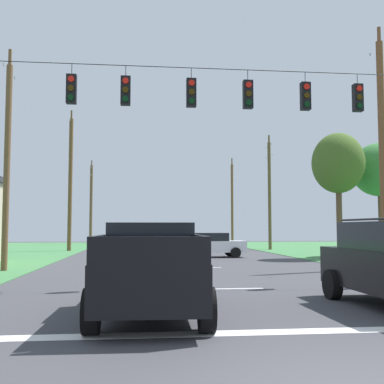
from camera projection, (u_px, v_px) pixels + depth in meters
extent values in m
cube|color=white|center=(280.00, 332.00, 8.44)|extent=(13.21, 0.45, 0.01)
cube|color=white|center=(222.00, 289.00, 14.38)|extent=(2.50, 0.15, 0.01)
cube|color=white|center=(194.00, 268.00, 21.96)|extent=(2.50, 0.15, 0.01)
cube|color=white|center=(181.00, 258.00, 29.14)|extent=(2.50, 0.15, 0.01)
cube|color=white|center=(173.00, 252.00, 36.17)|extent=(2.50, 0.15, 0.01)
cube|color=white|center=(169.00, 249.00, 41.21)|extent=(2.50, 0.15, 0.01)
cylinder|color=black|center=(220.00, 69.00, 15.94)|extent=(15.28, 0.02, 0.02)
cylinder|color=black|center=(72.00, 69.00, 15.41)|extent=(0.02, 0.02, 0.37)
cube|color=black|center=(71.00, 89.00, 15.36)|extent=(0.32, 0.24, 0.95)
cylinder|color=red|center=(71.00, 79.00, 15.24)|extent=(0.20, 0.04, 0.20)
cylinder|color=#352203|center=(71.00, 88.00, 15.22)|extent=(0.20, 0.04, 0.20)
cylinder|color=black|center=(71.00, 97.00, 15.20)|extent=(0.20, 0.04, 0.20)
cylinder|color=black|center=(126.00, 71.00, 15.59)|extent=(0.02, 0.02, 0.37)
cube|color=black|center=(126.00, 91.00, 15.54)|extent=(0.32, 0.24, 0.95)
cylinder|color=red|center=(126.00, 81.00, 15.43)|extent=(0.20, 0.04, 0.20)
cylinder|color=#352203|center=(125.00, 90.00, 15.40)|extent=(0.20, 0.04, 0.20)
cylinder|color=black|center=(125.00, 99.00, 15.38)|extent=(0.20, 0.04, 0.20)
cylinder|color=black|center=(191.00, 73.00, 15.82)|extent=(0.02, 0.02, 0.37)
cube|color=black|center=(191.00, 93.00, 15.77)|extent=(0.32, 0.24, 0.95)
cylinder|color=red|center=(192.00, 83.00, 15.66)|extent=(0.20, 0.04, 0.20)
cylinder|color=#352203|center=(192.00, 92.00, 15.63)|extent=(0.20, 0.04, 0.20)
cylinder|color=black|center=(192.00, 101.00, 15.61)|extent=(0.20, 0.04, 0.20)
cylinder|color=black|center=(248.00, 75.00, 16.03)|extent=(0.02, 0.02, 0.37)
cube|color=black|center=(248.00, 95.00, 15.98)|extent=(0.32, 0.24, 0.95)
cylinder|color=red|center=(249.00, 85.00, 15.86)|extent=(0.20, 0.04, 0.20)
cylinder|color=#352203|center=(249.00, 94.00, 15.84)|extent=(0.20, 0.04, 0.20)
cylinder|color=black|center=(249.00, 102.00, 15.82)|extent=(0.20, 0.04, 0.20)
cylinder|color=black|center=(305.00, 77.00, 16.24)|extent=(0.02, 0.02, 0.37)
cube|color=black|center=(305.00, 96.00, 16.19)|extent=(0.32, 0.24, 0.95)
cylinder|color=red|center=(307.00, 87.00, 16.08)|extent=(0.20, 0.04, 0.20)
cylinder|color=#352203|center=(307.00, 95.00, 16.05)|extent=(0.20, 0.04, 0.20)
cylinder|color=black|center=(307.00, 104.00, 16.03)|extent=(0.20, 0.04, 0.20)
cylinder|color=black|center=(357.00, 79.00, 16.44)|extent=(0.02, 0.02, 0.37)
cube|color=black|center=(358.00, 98.00, 16.39)|extent=(0.32, 0.24, 0.95)
cylinder|color=red|center=(359.00, 88.00, 16.28)|extent=(0.20, 0.04, 0.20)
cylinder|color=#352203|center=(360.00, 97.00, 16.25)|extent=(0.20, 0.04, 0.20)
cylinder|color=black|center=(360.00, 106.00, 16.23)|extent=(0.20, 0.04, 0.20)
cube|color=black|center=(150.00, 275.00, 10.16)|extent=(2.14, 5.45, 0.85)
cube|color=black|center=(151.00, 238.00, 10.87)|extent=(1.90, 1.95, 0.70)
cube|color=black|center=(99.00, 248.00, 8.79)|extent=(0.16, 2.38, 0.45)
cube|color=black|center=(200.00, 247.00, 8.95)|extent=(0.16, 2.38, 0.45)
cube|color=black|center=(150.00, 251.00, 7.58)|extent=(1.96, 0.15, 0.45)
cylinder|color=black|center=(110.00, 286.00, 11.88)|extent=(0.30, 0.81, 0.80)
cylinder|color=black|center=(190.00, 285.00, 12.04)|extent=(0.30, 0.81, 0.80)
cylinder|color=black|center=(91.00, 311.00, 8.23)|extent=(0.30, 0.81, 0.80)
cylinder|color=black|center=(207.00, 310.00, 8.39)|extent=(0.30, 0.81, 0.80)
cylinder|color=black|center=(369.00, 219.00, 10.72)|extent=(0.09, 2.72, 0.05)
cylinder|color=black|center=(332.00, 284.00, 12.34)|extent=(0.27, 0.76, 0.76)
cube|color=silver|center=(210.00, 246.00, 29.87)|extent=(4.34, 1.90, 0.70)
cube|color=black|center=(210.00, 237.00, 29.92)|extent=(2.14, 1.67, 0.50)
cylinder|color=black|center=(190.00, 253.00, 28.77)|extent=(0.65, 0.24, 0.64)
cylinder|color=black|center=(186.00, 251.00, 30.55)|extent=(0.65, 0.24, 0.64)
cylinder|color=black|center=(236.00, 253.00, 29.14)|extent=(0.65, 0.24, 0.64)
cylinder|color=black|center=(229.00, 251.00, 30.92)|extent=(0.65, 0.24, 0.64)
cylinder|color=brown|center=(382.00, 153.00, 21.84)|extent=(0.32, 0.32, 10.49)
cube|color=brown|center=(379.00, 50.00, 22.20)|extent=(0.12, 0.12, 2.20)
cylinder|color=#B2B7BC|center=(370.00, 54.00, 23.08)|extent=(0.08, 0.08, 0.12)
cylinder|color=brown|center=(270.00, 196.00, 40.06)|extent=(0.27, 0.27, 9.04)
cube|color=brown|center=(269.00, 147.00, 40.36)|extent=(0.12, 0.12, 2.05)
cylinder|color=#B2B7BC|center=(266.00, 147.00, 41.19)|extent=(0.08, 0.08, 0.12)
cylinder|color=#B2B7BC|center=(272.00, 144.00, 39.56)|extent=(0.08, 0.08, 0.12)
cube|color=brown|center=(269.00, 158.00, 40.30)|extent=(0.12, 0.12, 2.33)
cylinder|color=#B2B7BC|center=(266.00, 158.00, 41.23)|extent=(0.08, 0.08, 0.12)
cylinder|color=#B2B7BC|center=(272.00, 155.00, 39.38)|extent=(0.08, 0.08, 0.12)
cylinder|color=brown|center=(232.00, 204.00, 55.62)|extent=(0.28, 0.28, 9.23)
cube|color=brown|center=(232.00, 168.00, 55.93)|extent=(0.12, 0.12, 2.36)
cylinder|color=#B2B7BC|center=(230.00, 168.00, 56.87)|extent=(0.08, 0.08, 0.12)
cylinder|color=#B2B7BC|center=(233.00, 166.00, 55.00)|extent=(0.08, 0.08, 0.12)
cube|color=brown|center=(232.00, 176.00, 55.86)|extent=(0.12, 0.12, 2.03)
cylinder|color=#B2B7BC|center=(231.00, 175.00, 56.68)|extent=(0.08, 0.08, 0.12)
cylinder|color=#B2B7BC|center=(233.00, 174.00, 55.07)|extent=(0.08, 0.08, 0.12)
cylinder|color=brown|center=(7.00, 167.00, 20.50)|extent=(0.27, 0.27, 8.92)
cube|color=brown|center=(10.00, 74.00, 20.81)|extent=(0.12, 0.12, 2.21)
cylinder|color=#B2B7BC|center=(15.00, 78.00, 21.69)|extent=(0.08, 0.08, 0.12)
cylinder|color=#B2B7BC|center=(4.00, 65.00, 19.94)|extent=(0.08, 0.08, 0.12)
cylinder|color=brown|center=(70.00, 184.00, 37.98)|extent=(0.32, 0.32, 10.58)
cube|color=brown|center=(71.00, 124.00, 38.35)|extent=(0.12, 0.12, 2.16)
cylinder|color=#B2B7BC|center=(73.00, 125.00, 39.21)|extent=(0.08, 0.08, 0.12)
cylinder|color=#B2B7BC|center=(70.00, 120.00, 37.50)|extent=(0.08, 0.08, 0.12)
cylinder|color=brown|center=(91.00, 204.00, 55.11)|extent=(0.33, 0.33, 9.06)
cube|color=brown|center=(92.00, 169.00, 55.42)|extent=(0.12, 0.12, 1.99)
cylinder|color=#B2B7BC|center=(92.00, 169.00, 56.22)|extent=(0.08, 0.08, 0.12)
cylinder|color=#B2B7BC|center=(91.00, 167.00, 54.64)|extent=(0.08, 0.08, 0.12)
cube|color=brown|center=(91.00, 177.00, 55.35)|extent=(0.12, 0.12, 1.80)
cylinder|color=#B2B7BC|center=(92.00, 176.00, 56.07)|extent=(0.08, 0.08, 0.12)
cylinder|color=#B2B7BC|center=(91.00, 175.00, 54.64)|extent=(0.08, 0.08, 0.12)
cylinder|color=brown|center=(381.00, 220.00, 30.59)|extent=(0.27, 0.27, 4.64)
ellipsoid|color=#367636|center=(379.00, 170.00, 30.83)|extent=(3.51, 3.51, 3.45)
cylinder|color=brown|center=(339.00, 219.00, 28.81)|extent=(0.35, 0.35, 4.76)
ellipsoid|color=#405D22|center=(338.00, 163.00, 29.06)|extent=(3.16, 3.16, 3.69)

